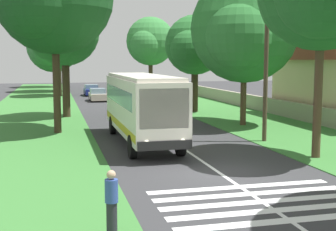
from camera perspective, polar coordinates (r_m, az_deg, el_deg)
The scene contains 19 objects.
ground at distance 18.69m, azimuth 6.55°, elevation -7.18°, with size 160.00×160.00×0.00m, color #333335.
grass_verge_left at distance 32.35m, azimuth -16.96°, elevation -1.47°, with size 120.00×8.00×0.04m, color #387533.
grass_verge_right at distance 35.43m, azimuth 10.55°, elevation -0.59°, with size 120.00×8.00×0.04m, color #387533.
centre_line at distance 32.92m, azimuth -2.57°, elevation -1.07°, with size 110.00×0.16×0.01m, color silver.
coach_bus at distance 25.19m, azimuth -3.35°, elevation 1.42°, with size 11.16×2.62×3.73m.
zebra_crossing at distance 15.34m, azimuth 11.52°, elevation -10.37°, with size 4.05×6.80×0.01m.
trailing_car_0 at distance 46.40m, azimuth -3.55°, elevation 2.03°, with size 4.30×1.78×1.43m.
trailing_car_1 at distance 52.44m, azimuth -8.68°, elevation 2.51°, with size 4.30×1.78×1.43m.
trailing_car_2 at distance 60.81m, azimuth -9.45°, elevation 3.07°, with size 4.30×1.78×1.43m.
roadside_tree_left_0 at distance 81.20m, azimuth -13.88°, elevation 9.55°, with size 8.52×7.41×12.55m.
roadside_tree_left_2 at distance 60.31m, azimuth -13.58°, elevation 8.42°, with size 7.55×6.39×9.70m.
roadside_tree_left_3 at distance 69.32m, azimuth -14.10°, elevation 8.19°, with size 8.75×7.59×10.38m.
roadside_tree_left_4 at distance 37.59m, azimuth -12.93°, elevation 9.86°, with size 6.84×5.54×9.51m.
roadside_tree_right_1 at distance 40.43m, azimuth 3.15°, elevation 8.49°, with size 6.09×5.19×8.42m.
roadside_tree_right_2 at distance 58.99m, azimuth -2.36°, elevation 8.96°, with size 7.54×6.09×9.95m.
roadside_tree_right_4 at distance 32.52m, azimuth 9.05°, elevation 10.17°, with size 8.81×7.39×10.32m.
utility_pole at distance 26.00m, azimuth 12.02°, elevation 6.57°, with size 0.24×1.40×8.56m.
roadside_wall at distance 41.30m, azimuth 12.01°, elevation 1.32°, with size 70.00×0.40×1.27m, color #9E937F.
pedestrian at distance 12.10m, azimuth -6.98°, elevation -10.52°, with size 0.34×0.34×1.69m.
Camera 1 is at (-16.99, 6.36, 4.49)m, focal length 49.35 mm.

